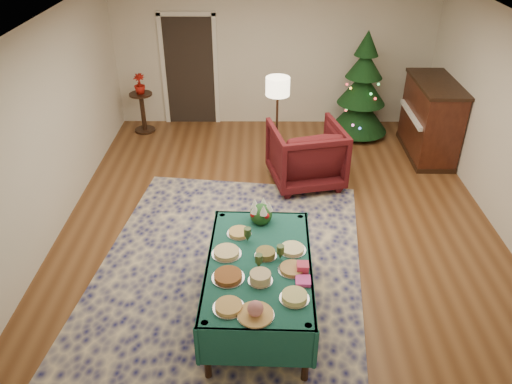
{
  "coord_description": "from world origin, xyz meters",
  "views": [
    {
      "loc": [
        -0.27,
        -5.84,
        4.04
      ],
      "look_at": [
        -0.31,
        -0.76,
        0.93
      ],
      "focal_mm": 35.0,
      "sensor_mm": 36.0,
      "label": 1
    }
  ],
  "objects_px": {
    "piano": "(430,120)",
    "gift_box": "(303,268)",
    "side_table": "(143,113)",
    "potted_plant": "(140,88)",
    "floor_lamp": "(278,92)",
    "armchair": "(306,152)",
    "buffet_table": "(259,273)",
    "christmas_tree": "(362,90)"
  },
  "relations": [
    {
      "from": "piano",
      "to": "gift_box",
      "type": "bearing_deg",
      "value": -121.46
    },
    {
      "from": "side_table",
      "to": "potted_plant",
      "type": "xyz_separation_m",
      "value": [
        0.0,
        0.0,
        0.5
      ]
    },
    {
      "from": "gift_box",
      "to": "floor_lamp",
      "type": "xyz_separation_m",
      "value": [
        -0.15,
        3.56,
        0.54
      ]
    },
    {
      "from": "piano",
      "to": "armchair",
      "type": "bearing_deg",
      "value": -155.1
    },
    {
      "from": "piano",
      "to": "potted_plant",
      "type": "bearing_deg",
      "value": 169.85
    },
    {
      "from": "buffet_table",
      "to": "piano",
      "type": "height_order",
      "value": "piano"
    },
    {
      "from": "floor_lamp",
      "to": "christmas_tree",
      "type": "bearing_deg",
      "value": 39.55
    },
    {
      "from": "floor_lamp",
      "to": "potted_plant",
      "type": "bearing_deg",
      "value": 150.1
    },
    {
      "from": "gift_box",
      "to": "floor_lamp",
      "type": "bearing_deg",
      "value": 92.5
    },
    {
      "from": "potted_plant",
      "to": "side_table",
      "type": "bearing_deg",
      "value": 0.0
    },
    {
      "from": "gift_box",
      "to": "armchair",
      "type": "bearing_deg",
      "value": 84.61
    },
    {
      "from": "potted_plant",
      "to": "christmas_tree",
      "type": "xyz_separation_m",
      "value": [
        4.09,
        -0.12,
        0.01
      ]
    },
    {
      "from": "buffet_table",
      "to": "side_table",
      "type": "xyz_separation_m",
      "value": [
        -2.22,
        4.85,
        -0.22
      ]
    },
    {
      "from": "side_table",
      "to": "buffet_table",
      "type": "bearing_deg",
      "value": -65.45
    },
    {
      "from": "gift_box",
      "to": "potted_plant",
      "type": "xyz_separation_m",
      "value": [
        -2.65,
        4.99,
        0.08
      ]
    },
    {
      "from": "buffet_table",
      "to": "floor_lamp",
      "type": "distance_m",
      "value": 3.5
    },
    {
      "from": "buffet_table",
      "to": "side_table",
      "type": "bearing_deg",
      "value": 114.55
    },
    {
      "from": "potted_plant",
      "to": "piano",
      "type": "xyz_separation_m",
      "value": [
        5.14,
        -0.92,
        -0.22
      ]
    },
    {
      "from": "gift_box",
      "to": "piano",
      "type": "bearing_deg",
      "value": 58.54
    },
    {
      "from": "buffet_table",
      "to": "gift_box",
      "type": "bearing_deg",
      "value": -17.87
    },
    {
      "from": "potted_plant",
      "to": "christmas_tree",
      "type": "height_order",
      "value": "christmas_tree"
    },
    {
      "from": "side_table",
      "to": "piano",
      "type": "distance_m",
      "value": 5.23
    },
    {
      "from": "buffet_table",
      "to": "potted_plant",
      "type": "distance_m",
      "value": 5.34
    },
    {
      "from": "armchair",
      "to": "christmas_tree",
      "type": "xyz_separation_m",
      "value": [
        1.15,
        1.82,
        0.34
      ]
    },
    {
      "from": "buffet_table",
      "to": "armchair",
      "type": "bearing_deg",
      "value": 75.99
    },
    {
      "from": "gift_box",
      "to": "christmas_tree",
      "type": "height_order",
      "value": "christmas_tree"
    },
    {
      "from": "side_table",
      "to": "potted_plant",
      "type": "relative_size",
      "value": 2.06
    },
    {
      "from": "christmas_tree",
      "to": "piano",
      "type": "distance_m",
      "value": 1.34
    },
    {
      "from": "buffet_table",
      "to": "christmas_tree",
      "type": "distance_m",
      "value": 5.09
    },
    {
      "from": "buffet_table",
      "to": "side_table",
      "type": "distance_m",
      "value": 5.34
    },
    {
      "from": "christmas_tree",
      "to": "potted_plant",
      "type": "bearing_deg",
      "value": 178.28
    },
    {
      "from": "christmas_tree",
      "to": "piano",
      "type": "height_order",
      "value": "christmas_tree"
    },
    {
      "from": "buffet_table",
      "to": "armchair",
      "type": "height_order",
      "value": "armchair"
    },
    {
      "from": "gift_box",
      "to": "armchair",
      "type": "xyz_separation_m",
      "value": [
        0.29,
        3.05,
        -0.24
      ]
    },
    {
      "from": "floor_lamp",
      "to": "piano",
      "type": "bearing_deg",
      "value": 11.04
    },
    {
      "from": "floor_lamp",
      "to": "armchair",
      "type": "bearing_deg",
      "value": -48.85
    },
    {
      "from": "floor_lamp",
      "to": "side_table",
      "type": "bearing_deg",
      "value": 150.1
    },
    {
      "from": "floor_lamp",
      "to": "potted_plant",
      "type": "height_order",
      "value": "floor_lamp"
    },
    {
      "from": "side_table",
      "to": "armchair",
      "type": "bearing_deg",
      "value": -33.45
    },
    {
      "from": "buffet_table",
      "to": "armchair",
      "type": "distance_m",
      "value": 3.0
    },
    {
      "from": "floor_lamp",
      "to": "potted_plant",
      "type": "xyz_separation_m",
      "value": [
        -2.5,
        1.44,
        -0.45
      ]
    },
    {
      "from": "potted_plant",
      "to": "christmas_tree",
      "type": "distance_m",
      "value": 4.09
    }
  ]
}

